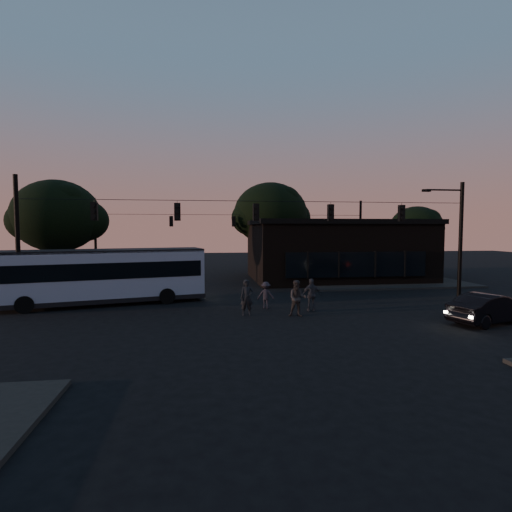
{
  "coord_description": "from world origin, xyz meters",
  "views": [
    {
      "loc": [
        -3.18,
        -19.09,
        4.53
      ],
      "look_at": [
        0.0,
        4.0,
        3.0
      ],
      "focal_mm": 28.0,
      "sensor_mm": 36.0,
      "label": 1
    }
  ],
  "objects": [
    {
      "name": "car",
      "position": [
        10.64,
        -1.75,
        0.73
      ],
      "size": [
        4.71,
        2.83,
        1.47
      ],
      "primitive_type": "imported",
      "rotation": [
        0.0,
        0.0,
        1.88
      ],
      "color": "black",
      "rests_on": "ground"
    },
    {
      "name": "ground",
      "position": [
        0.0,
        0.0,
        0.0
      ],
      "size": [
        120.0,
        120.0,
        0.0
      ],
      "primitive_type": "plane",
      "color": "black",
      "rests_on": "ground"
    },
    {
      "name": "signal_rig_far",
      "position": [
        0.0,
        20.0,
        4.2
      ],
      "size": [
        26.24,
        0.3,
        7.5
      ],
      "color": "black",
      "rests_on": "ground"
    },
    {
      "name": "tree_left",
      "position": [
        -14.0,
        13.0,
        5.57
      ],
      "size": [
        6.4,
        6.4,
        8.3
      ],
      "color": "black",
      "rests_on": "ground"
    },
    {
      "name": "tree_right",
      "position": [
        18.0,
        18.0,
        4.63
      ],
      "size": [
        5.2,
        5.2,
        6.86
      ],
      "color": "black",
      "rests_on": "ground"
    },
    {
      "name": "sidewalk_far_right",
      "position": [
        12.0,
        14.0,
        0.07
      ],
      "size": [
        14.0,
        10.0,
        0.15
      ],
      "primitive_type": "cube",
      "color": "black",
      "rests_on": "ground"
    },
    {
      "name": "building",
      "position": [
        9.0,
        15.97,
        2.71
      ],
      "size": [
        15.4,
        10.41,
        5.4
      ],
      "color": "black",
      "rests_on": "ground"
    },
    {
      "name": "bus",
      "position": [
        -9.02,
        6.04,
        1.87
      ],
      "size": [
        12.17,
        5.5,
        3.34
      ],
      "rotation": [
        0.0,
        0.0,
        0.24
      ],
      "color": "#8992AE",
      "rests_on": "ground"
    },
    {
      "name": "sidewalk_far_left",
      "position": [
        -14.0,
        14.0,
        0.07
      ],
      "size": [
        14.0,
        10.0,
        0.15
      ],
      "primitive_type": "cube",
      "color": "black",
      "rests_on": "ground"
    },
    {
      "name": "tree_behind",
      "position": [
        4.0,
        22.0,
        6.19
      ],
      "size": [
        7.6,
        7.6,
        9.43
      ],
      "color": "black",
      "rests_on": "ground"
    },
    {
      "name": "pedestrian_b",
      "position": [
        1.78,
        1.08,
        0.95
      ],
      "size": [
        1.05,
        0.88,
        1.91
      ],
      "primitive_type": "imported",
      "rotation": [
        0.0,
        0.0,
        -0.19
      ],
      "color": "#2B2727",
      "rests_on": "ground"
    },
    {
      "name": "pedestrian_d",
      "position": [
        0.49,
        3.41,
        0.77
      ],
      "size": [
        1.12,
        0.83,
        1.54
      ],
      "primitive_type": "imported",
      "rotation": [
        0.0,
        0.0,
        2.85
      ],
      "color": "#232028",
      "rests_on": "ground"
    },
    {
      "name": "pedestrian_c",
      "position": [
        2.9,
        2.31,
        0.92
      ],
      "size": [
        1.09,
        0.49,
        1.83
      ],
      "primitive_type": "imported",
      "rotation": [
        0.0,
        0.0,
        3.1
      ],
      "color": "#2C2E36",
      "rests_on": "ground"
    },
    {
      "name": "signal_rig_near",
      "position": [
        0.0,
        4.0,
        4.45
      ],
      "size": [
        26.24,
        0.3,
        7.5
      ],
      "color": "black",
      "rests_on": "ground"
    },
    {
      "name": "pedestrian_a",
      "position": [
        -0.81,
        1.69,
        0.95
      ],
      "size": [
        0.72,
        0.49,
        1.91
      ],
      "primitive_type": "imported",
      "rotation": [
        0.0,
        0.0,
        0.05
      ],
      "color": "black",
      "rests_on": "ground"
    }
  ]
}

